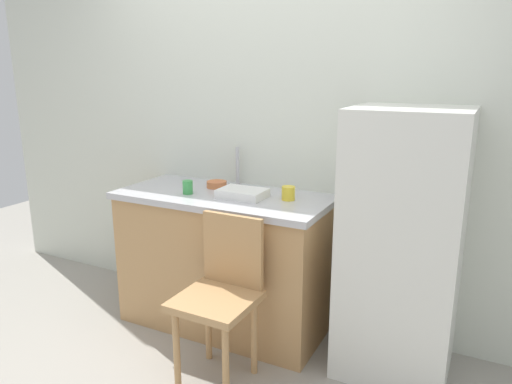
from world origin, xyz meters
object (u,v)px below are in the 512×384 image
object	(u,v)px
chair	(221,291)
cup_green	(188,187)
refrigerator	(402,245)
dish_tray	(242,193)
cup_yellow	(288,193)
terracotta_bowl	(217,184)

from	to	relation	value
chair	cup_green	distance (m)	0.75
refrigerator	dish_tray	bearing A→B (deg)	-177.55
cup_yellow	cup_green	bearing A→B (deg)	-166.26
chair	refrigerator	bearing A→B (deg)	32.59
refrigerator	chair	bearing A→B (deg)	-148.32
cup_green	terracotta_bowl	bearing A→B (deg)	72.32
terracotta_bowl	cup_green	distance (m)	0.24
chair	cup_yellow	distance (m)	0.71
refrigerator	dish_tray	xyz separation A→B (m)	(-0.95, -0.04, 0.19)
cup_green	cup_yellow	size ratio (longest dim) A/B	1.03
dish_tray	terracotta_bowl	world-z (taller)	dish_tray
chair	cup_yellow	bearing A→B (deg)	75.45
cup_green	dish_tray	bearing A→B (deg)	13.42
chair	terracotta_bowl	world-z (taller)	terracotta_bowl
refrigerator	chair	world-z (taller)	refrigerator
chair	dish_tray	distance (m)	0.64
dish_tray	cup_green	bearing A→B (deg)	-166.58
terracotta_bowl	cup_yellow	distance (m)	0.55
cup_yellow	terracotta_bowl	bearing A→B (deg)	172.10
chair	dish_tray	xyz separation A→B (m)	(-0.12, 0.47, 0.42)
terracotta_bowl	cup_yellow	world-z (taller)	cup_yellow
terracotta_bowl	dish_tray	bearing A→B (deg)	-28.03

